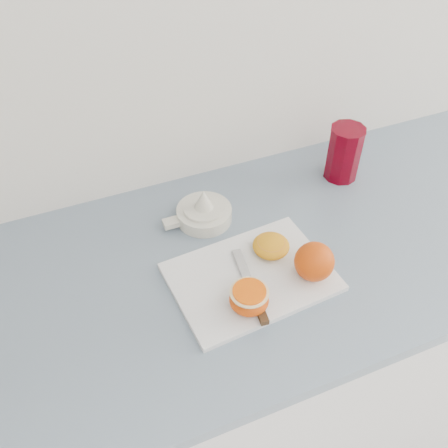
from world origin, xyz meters
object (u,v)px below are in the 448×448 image
counter (273,353)px  half_orange (249,299)px  citrus_juicer (203,212)px  cutting_board (251,277)px  red_tumbler (344,155)px

counter → half_orange: bearing=-139.0°
counter → citrus_juicer: (-0.14, 0.14, 0.47)m
counter → cutting_board: bearing=-151.2°
counter → citrus_juicer: bearing=135.3°
half_orange → cutting_board: bearing=61.6°
counter → citrus_juicer: size_ratio=15.12×
cutting_board → citrus_juicer: 0.20m
half_orange → red_tumbler: (0.38, 0.29, 0.03)m
half_orange → citrus_juicer: 0.27m
half_orange → red_tumbler: size_ratio=0.54×
citrus_juicer → red_tumbler: red_tumbler is taller
cutting_board → red_tumbler: bearing=32.6°
counter → cutting_board: (-0.11, -0.06, 0.45)m
cutting_board → half_orange: 0.08m
citrus_juicer → cutting_board: bearing=-82.5°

